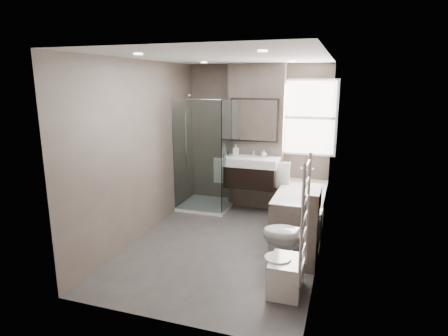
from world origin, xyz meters
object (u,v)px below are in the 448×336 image
at_px(bidet, 285,275).
at_px(bathtub, 301,206).
at_px(toilet, 291,236).
at_px(vanity, 251,172).

bearing_deg(bidet, bathtub, 92.43).
height_order(bathtub, toilet, toilet).
distance_m(bathtub, toilet, 1.40).
bearing_deg(bathtub, bidet, -87.57).
xyz_separation_m(vanity, toilet, (0.97, -1.72, -0.36)).
height_order(toilet, bidet, toilet).
relative_size(vanity, toilet, 1.26).
bearing_deg(bidet, toilet, 93.59).
distance_m(vanity, toilet, 2.01).
relative_size(vanity, bidet, 1.88).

